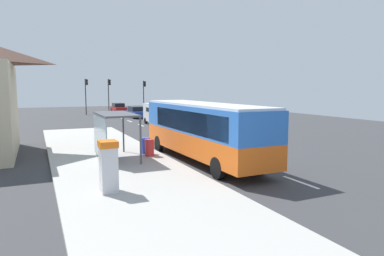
{
  "coord_description": "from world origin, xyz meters",
  "views": [
    {
      "loc": [
        -10.03,
        -17.57,
        4.07
      ],
      "look_at": [
        -1.0,
        2.66,
        1.5
      ],
      "focal_mm": 32.83,
      "sensor_mm": 36.0,
      "label": 1
    }
  ],
  "objects_px": {
    "traffic_light_near_side": "(144,92)",
    "bus": "(202,128)",
    "recycling_bin_blue": "(146,146)",
    "traffic_light_far_side": "(86,91)",
    "ticket_machine": "(109,166)",
    "bus_shelter": "(110,124)",
    "sedan_near": "(118,108)",
    "white_van": "(160,113)",
    "recycling_bin_red": "(149,148)",
    "traffic_light_median": "(109,91)",
    "sedan_far": "(136,112)"
  },
  "relations": [
    {
      "from": "traffic_light_near_side",
      "to": "bus",
      "type": "bearing_deg",
      "value": -101.38
    },
    {
      "from": "recycling_bin_blue",
      "to": "traffic_light_far_side",
      "type": "distance_m",
      "value": 34.28
    },
    {
      "from": "bus",
      "to": "recycling_bin_blue",
      "type": "distance_m",
      "value": 3.7
    },
    {
      "from": "ticket_machine",
      "to": "traffic_light_near_side",
      "type": "relative_size",
      "value": 0.38
    },
    {
      "from": "ticket_machine",
      "to": "bus_shelter",
      "type": "bearing_deg",
      "value": 78.43
    },
    {
      "from": "sedan_near",
      "to": "traffic_light_far_side",
      "type": "relative_size",
      "value": 0.83
    },
    {
      "from": "white_van",
      "to": "traffic_light_near_side",
      "type": "relative_size",
      "value": 1.04
    },
    {
      "from": "recycling_bin_red",
      "to": "bus_shelter",
      "type": "bearing_deg",
      "value": -179.38
    },
    {
      "from": "white_van",
      "to": "traffic_light_far_side",
      "type": "height_order",
      "value": "traffic_light_far_side"
    },
    {
      "from": "white_van",
      "to": "sedan_near",
      "type": "height_order",
      "value": "white_van"
    },
    {
      "from": "ticket_machine",
      "to": "recycling_bin_red",
      "type": "height_order",
      "value": "ticket_machine"
    },
    {
      "from": "traffic_light_near_side",
      "to": "bus_shelter",
      "type": "relative_size",
      "value": 1.27
    },
    {
      "from": "bus",
      "to": "ticket_machine",
      "type": "bearing_deg",
      "value": -143.91
    },
    {
      "from": "recycling_bin_red",
      "to": "traffic_light_far_side",
      "type": "xyz_separation_m",
      "value": [
        1.1,
        34.84,
        2.87
      ]
    },
    {
      "from": "white_van",
      "to": "bus",
      "type": "bearing_deg",
      "value": -101.8
    },
    {
      "from": "traffic_light_far_side",
      "to": "bus_shelter",
      "type": "xyz_separation_m",
      "value": [
        -3.31,
        -34.87,
        -1.43
      ]
    },
    {
      "from": "white_van",
      "to": "traffic_light_median",
      "type": "xyz_separation_m",
      "value": [
        -1.8,
        18.69,
        2.19
      ]
    },
    {
      "from": "recycling_bin_red",
      "to": "traffic_light_median",
      "type": "relative_size",
      "value": 0.18
    },
    {
      "from": "traffic_light_median",
      "to": "sedan_far",
      "type": "bearing_deg",
      "value": -77.62
    },
    {
      "from": "recycling_bin_red",
      "to": "traffic_light_far_side",
      "type": "bearing_deg",
      "value": 88.2
    },
    {
      "from": "recycling_bin_red",
      "to": "sedan_near",
      "type": "bearing_deg",
      "value": 80.3
    },
    {
      "from": "sedan_near",
      "to": "ticket_machine",
      "type": "height_order",
      "value": "ticket_machine"
    },
    {
      "from": "bus",
      "to": "recycling_bin_blue",
      "type": "xyz_separation_m",
      "value": [
        -2.49,
        2.47,
        -1.19
      ]
    },
    {
      "from": "sedan_far",
      "to": "traffic_light_far_side",
      "type": "bearing_deg",
      "value": 124.49
    },
    {
      "from": "sedan_near",
      "to": "sedan_far",
      "type": "relative_size",
      "value": 1.0
    },
    {
      "from": "sedan_far",
      "to": "traffic_light_far_side",
      "type": "distance_m",
      "value": 9.93
    },
    {
      "from": "traffic_light_near_side",
      "to": "traffic_light_median",
      "type": "relative_size",
      "value": 0.95
    },
    {
      "from": "ticket_machine",
      "to": "traffic_light_near_side",
      "type": "height_order",
      "value": "traffic_light_near_side"
    },
    {
      "from": "white_van",
      "to": "ticket_machine",
      "type": "relative_size",
      "value": 2.72
    },
    {
      "from": "traffic_light_near_side",
      "to": "sedan_far",
      "type": "bearing_deg",
      "value": -114.37
    },
    {
      "from": "bus",
      "to": "sedan_near",
      "type": "distance_m",
      "value": 40.0
    },
    {
      "from": "recycling_bin_red",
      "to": "recycling_bin_blue",
      "type": "bearing_deg",
      "value": 90.0
    },
    {
      "from": "sedan_near",
      "to": "traffic_light_median",
      "type": "bearing_deg",
      "value": -128.77
    },
    {
      "from": "traffic_light_far_side",
      "to": "recycling_bin_red",
      "type": "bearing_deg",
      "value": -91.8
    },
    {
      "from": "bus",
      "to": "traffic_light_near_side",
      "type": "bearing_deg",
      "value": 78.62
    },
    {
      "from": "bus",
      "to": "ticket_machine",
      "type": "relative_size",
      "value": 5.7
    },
    {
      "from": "traffic_light_median",
      "to": "ticket_machine",
      "type": "bearing_deg",
      "value": -100.92
    },
    {
      "from": "recycling_bin_red",
      "to": "bus_shelter",
      "type": "relative_size",
      "value": 0.24
    },
    {
      "from": "bus",
      "to": "traffic_light_median",
      "type": "xyz_separation_m",
      "value": [
        2.11,
        37.41,
        1.69
      ]
    },
    {
      "from": "white_van",
      "to": "sedan_far",
      "type": "relative_size",
      "value": 1.19
    },
    {
      "from": "recycling_bin_red",
      "to": "white_van",
      "type": "bearing_deg",
      "value": 69.32
    },
    {
      "from": "recycling_bin_red",
      "to": "bus",
      "type": "bearing_deg",
      "value": -35.43
    },
    {
      "from": "bus_shelter",
      "to": "traffic_light_median",
      "type": "bearing_deg",
      "value": 79.19
    },
    {
      "from": "sedan_near",
      "to": "bus",
      "type": "bearing_deg",
      "value": -95.76
    },
    {
      "from": "bus",
      "to": "traffic_light_median",
      "type": "height_order",
      "value": "traffic_light_median"
    },
    {
      "from": "sedan_far",
      "to": "bus_shelter",
      "type": "bearing_deg",
      "value": -107.88
    },
    {
      "from": "recycling_bin_blue",
      "to": "traffic_light_near_side",
      "type": "relative_size",
      "value": 0.19
    },
    {
      "from": "traffic_light_median",
      "to": "white_van",
      "type": "bearing_deg",
      "value": -84.49
    },
    {
      "from": "sedan_near",
      "to": "ticket_machine",
      "type": "xyz_separation_m",
      "value": [
        -9.96,
        -44.12,
        0.38
      ]
    },
    {
      "from": "bus",
      "to": "white_van",
      "type": "xyz_separation_m",
      "value": [
        3.91,
        18.72,
        -0.5
      ]
    }
  ]
}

